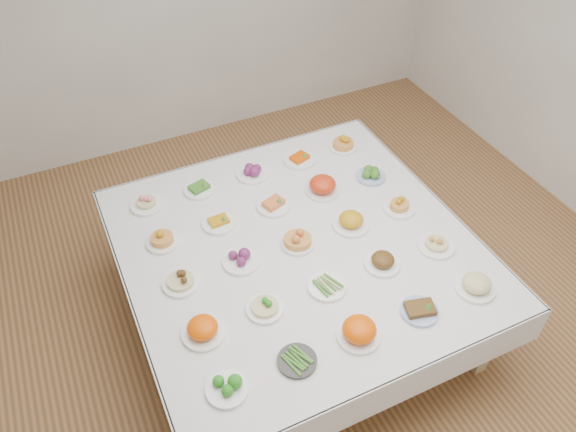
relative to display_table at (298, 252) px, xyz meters
name	(u,v)px	position (x,y,z in m)	size (l,w,h in m)	color
room_envelope	(331,82)	(0.23, 0.09, 1.15)	(5.02, 5.02, 2.81)	#9A6840
display_table	(298,252)	(0.00, 0.00, 0.00)	(2.21, 2.21, 0.75)	white
dish_0	(227,386)	(-0.78, -0.78, 0.11)	(0.22, 0.22, 0.10)	white
dish_1	(297,360)	(-0.39, -0.78, 0.08)	(0.21, 0.21, 0.05)	#2C2A27
dish_2	(359,330)	(-0.01, -0.79, 0.14)	(0.24, 0.24, 0.15)	white
dish_3	(420,308)	(0.40, -0.79, 0.11)	(0.22, 0.22, 0.10)	#4C66B2
dish_4	(477,282)	(0.80, -0.79, 0.14)	(0.26, 0.26, 0.15)	white
dish_5	(202,327)	(-0.78, -0.40, 0.13)	(0.24, 0.24, 0.14)	white
dish_6	(265,304)	(-0.40, -0.39, 0.12)	(0.22, 0.22, 0.12)	white
dish_7	(327,286)	(0.00, -0.40, 0.09)	(0.23, 0.23, 0.05)	white
dish_8	(383,260)	(0.40, -0.39, 0.12)	(0.22, 0.22, 0.12)	white
dish_9	(437,242)	(0.79, -0.40, 0.11)	(0.23, 0.23, 0.11)	white
dish_10	(180,278)	(-0.79, 0.00, 0.13)	(0.24, 0.24, 0.13)	white
dish_11	(241,258)	(-0.39, 0.01, 0.11)	(0.23, 0.23, 0.11)	white
dish_12	(298,238)	(0.00, 0.00, 0.13)	(0.23, 0.22, 0.13)	white
dish_13	(351,218)	(0.40, 0.01, 0.14)	(0.24, 0.24, 0.15)	white
dish_14	(400,204)	(0.78, 0.00, 0.12)	(0.21, 0.21, 0.12)	white
dish_15	(162,238)	(-0.79, 0.38, 0.12)	(0.21, 0.21, 0.12)	white
dish_16	(219,221)	(-0.40, 0.40, 0.10)	(0.23, 0.23, 0.09)	white
dish_17	(273,204)	(0.00, 0.40, 0.10)	(0.23, 0.23, 0.09)	white
dish_18	(323,185)	(0.39, 0.40, 0.14)	(0.26, 0.26, 0.14)	white
dish_19	(371,173)	(0.79, 0.39, 0.11)	(0.21, 0.21, 0.10)	#4C66B2
dish_20	(146,201)	(-0.79, 0.78, 0.12)	(0.23, 0.23, 0.11)	white
dish_21	(199,187)	(-0.40, 0.78, 0.11)	(0.22, 0.22, 0.10)	white
dish_22	(252,170)	(0.01, 0.79, 0.12)	(0.23, 0.23, 0.11)	white
dish_23	(300,158)	(0.40, 0.79, 0.10)	(0.24, 0.24, 0.09)	white
dish_24	(343,142)	(0.78, 0.79, 0.12)	(0.22, 0.21, 0.13)	white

